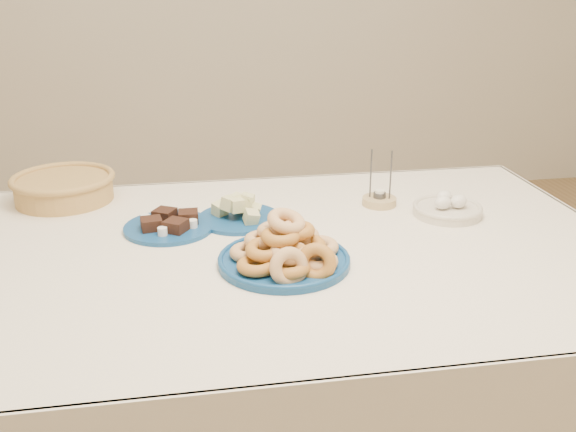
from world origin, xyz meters
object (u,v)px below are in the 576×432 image
object	(u,v)px
dining_table	(285,285)
wicker_basket	(64,187)
brownie_plate	(169,225)
egg_bowl	(447,208)
melon_plate	(239,212)
candle_holder	(379,200)
donut_platter	(285,251)

from	to	relation	value
dining_table	wicker_basket	bearing A→B (deg)	143.03
dining_table	wicker_basket	xyz separation A→B (m)	(-0.58, 0.44, 0.15)
brownie_plate	egg_bowl	distance (m)	0.76
melon_plate	brownie_plate	xyz separation A→B (m)	(-0.19, -0.03, -0.01)
dining_table	candle_holder	bearing A→B (deg)	37.72
donut_platter	melon_plate	xyz separation A→B (m)	(-0.08, 0.30, -0.01)
wicker_basket	egg_bowl	xyz separation A→B (m)	(1.06, -0.30, -0.02)
melon_plate	candle_holder	size ratio (longest dim) A/B	1.57
wicker_basket	melon_plate	bearing A→B (deg)	-26.68
donut_platter	melon_plate	distance (m)	0.31
melon_plate	egg_bowl	world-z (taller)	melon_plate
brownie_plate	wicker_basket	world-z (taller)	wicker_basket
candle_holder	egg_bowl	distance (m)	0.20
melon_plate	brownie_plate	bearing A→B (deg)	-170.04
candle_holder	egg_bowl	size ratio (longest dim) A/B	0.71
donut_platter	egg_bowl	bearing A→B (deg)	26.07
dining_table	melon_plate	bearing A→B (deg)	115.66
dining_table	donut_platter	world-z (taller)	donut_platter
donut_platter	candle_holder	size ratio (longest dim) A/B	2.02
brownie_plate	wicker_basket	distance (m)	0.41
brownie_plate	wicker_basket	size ratio (longest dim) A/B	0.73
donut_platter	melon_plate	world-z (taller)	donut_platter
donut_platter	egg_bowl	size ratio (longest dim) A/B	1.43
brownie_plate	candle_holder	distance (m)	0.60
wicker_basket	dining_table	bearing A→B (deg)	-36.97
dining_table	egg_bowl	world-z (taller)	egg_bowl
dining_table	candle_holder	xyz separation A→B (m)	(0.32, 0.25, 0.12)
dining_table	wicker_basket	distance (m)	0.74
dining_table	candle_holder	size ratio (longest dim) A/B	10.46
candle_holder	wicker_basket	bearing A→B (deg)	167.93
candle_holder	egg_bowl	xyz separation A→B (m)	(0.16, -0.11, 0.00)
melon_plate	brownie_plate	world-z (taller)	melon_plate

